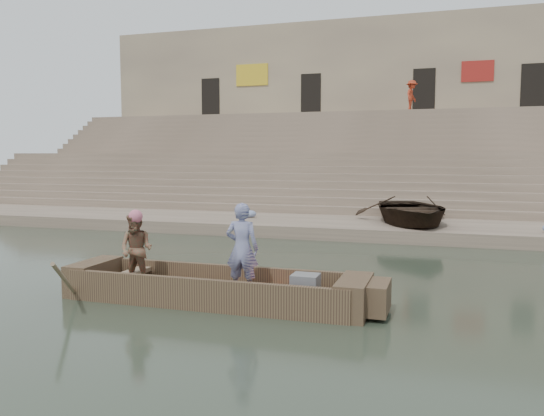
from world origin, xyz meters
The scene contains 14 objects.
ground centered at (0.00, 0.00, 0.00)m, with size 120.00×120.00×0.00m, color #283326.
lower_landing centered at (0.00, 8.00, 0.20)m, with size 32.00×4.00×0.40m, color gray.
mid_landing centered at (0.00, 15.50, 1.40)m, with size 32.00×3.00×2.80m, color gray.
upper_landing centered at (0.00, 22.50, 2.60)m, with size 32.00×3.00×5.20m, color gray.
ghat_steps centered at (0.00, 17.19, 1.80)m, with size 32.00×11.00×5.20m.
building_wall centered at (0.00, 26.50, 5.60)m, with size 32.00×5.07×11.20m.
main_rowboat centered at (2.36, -1.63, 0.11)m, with size 5.00×1.30×0.22m, color brown.
rowboat_trim centered at (2.57, -1.64, 0.31)m, with size 6.04×2.63×2.04m.
standing_man centered at (2.94, -1.72, 1.03)m, with size 0.59×0.39×1.62m, color navy.
rowing_man centered at (0.85, -1.75, 0.90)m, with size 0.66×0.52×1.37m, color #236B44.
television centered at (4.06, -1.63, 0.42)m, with size 0.46×0.42×0.40m.
beached_rowboat centered at (5.26, 7.98, 0.87)m, with size 3.23×4.53×0.94m, color #2D2116.
pedestrian centered at (4.43, 21.60, 6.06)m, with size 1.11×0.64×1.72m, color #A6321C.
cloth_bundles centered at (4.44, 7.58, 0.53)m, with size 10.23×1.58×0.26m.
Camera 1 is at (6.29, -10.59, 2.64)m, focal length 36.00 mm.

